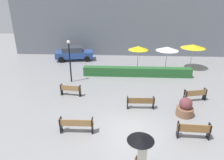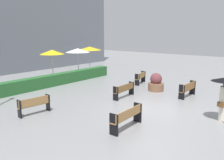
% 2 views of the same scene
% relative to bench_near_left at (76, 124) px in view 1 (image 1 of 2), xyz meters
% --- Properties ---
extents(ground_plane, '(60.00, 60.00, 0.00)m').
position_rel_bench_near_left_xyz_m(ground_plane, '(2.89, 0.36, -0.52)').
color(ground_plane, gray).
extents(bench_near_left, '(1.86, 0.42, 0.86)m').
position_rel_bench_near_left_xyz_m(bench_near_left, '(0.00, 0.00, 0.00)').
color(bench_near_left, '#9E7242').
rests_on(bench_near_left, ground).
extents(bench_mid_center, '(1.83, 0.40, 0.83)m').
position_rel_bench_near_left_xyz_m(bench_mid_center, '(3.66, 2.78, -0.02)').
color(bench_mid_center, brown).
rests_on(bench_mid_center, ground).
extents(bench_far_left, '(1.58, 0.50, 0.84)m').
position_rel_bench_near_left_xyz_m(bench_far_left, '(-1.41, 4.43, -0.02)').
color(bench_far_left, '#9E7242').
rests_on(bench_far_left, ground).
extents(bench_near_right, '(1.71, 0.43, 0.89)m').
position_rel_bench_near_left_xyz_m(bench_near_right, '(6.19, -0.16, 0.00)').
color(bench_near_right, olive).
rests_on(bench_near_right, ground).
extents(bench_far_right, '(1.66, 0.71, 0.87)m').
position_rel_bench_near_left_xyz_m(bench_far_right, '(7.61, 4.07, -0.00)').
color(bench_far_right, '#9E7242').
rests_on(bench_far_right, ground).
extents(pedestrian_with_umbrella, '(1.07, 1.07, 1.98)m').
position_rel_bench_near_left_xyz_m(pedestrian_with_umbrella, '(3.24, -2.80, 0.82)').
color(pedestrian_with_umbrella, silver).
rests_on(pedestrian_with_umbrella, ground).
extents(planter_pot, '(1.05, 1.05, 1.21)m').
position_rel_bench_near_left_xyz_m(planter_pot, '(6.36, 2.11, -0.00)').
color(planter_pot, brown).
rests_on(planter_pot, ground).
extents(lamp_post, '(0.28, 0.28, 3.62)m').
position_rel_bench_near_left_xyz_m(lamp_post, '(-2.00, 7.10, 1.72)').
color(lamp_post, black).
rests_on(lamp_post, ground).
extents(patio_umbrella_yellow, '(1.89, 1.89, 2.54)m').
position_rel_bench_near_left_xyz_m(patio_umbrella_yellow, '(3.87, 9.97, 1.84)').
color(patio_umbrella_yellow, silver).
rests_on(patio_umbrella_yellow, ground).
extents(patio_umbrella_white, '(2.12, 2.12, 2.52)m').
position_rel_bench_near_left_xyz_m(patio_umbrella_white, '(6.57, 9.93, 1.82)').
color(patio_umbrella_white, silver).
rests_on(patio_umbrella_white, ground).
extents(patio_umbrella_yellow_far, '(2.38, 2.38, 2.50)m').
position_rel_bench_near_left_xyz_m(patio_umbrella_yellow_far, '(9.33, 11.18, 1.80)').
color(patio_umbrella_yellow_far, silver).
rests_on(patio_umbrella_yellow_far, ground).
extents(hedge_strip, '(9.91, 0.70, 0.83)m').
position_rel_bench_near_left_xyz_m(hedge_strip, '(3.76, 8.76, -0.10)').
color(hedge_strip, '#28602D').
rests_on(hedge_strip, ground).
extents(building_facade, '(28.00, 1.20, 11.73)m').
position_rel_bench_near_left_xyz_m(building_facade, '(2.89, 16.36, 5.35)').
color(building_facade, slate).
rests_on(building_facade, ground).
extents(parked_car, '(4.43, 2.52, 1.57)m').
position_rel_bench_near_left_xyz_m(parked_car, '(-3.20, 13.53, 0.30)').
color(parked_car, '#28478C').
rests_on(parked_car, ground).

